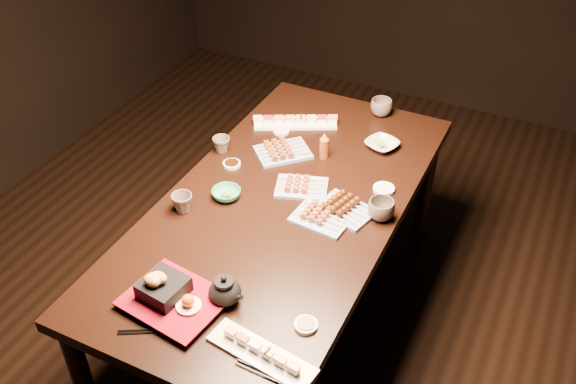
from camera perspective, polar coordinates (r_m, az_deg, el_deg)
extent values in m
plane|color=black|center=(3.01, -1.00, -13.56)|extent=(5.00, 5.00, 0.00)
cube|color=black|center=(2.81, -0.45, -6.94)|extent=(0.95, 1.83, 0.75)
imported|color=#32985E|center=(2.58, -5.50, -0.17)|extent=(0.15, 0.15, 0.04)
imported|color=beige|center=(2.89, 8.34, 4.18)|extent=(0.18, 0.18, 0.03)
imported|color=brown|center=(2.53, -9.38, -0.96)|extent=(0.11, 0.11, 0.08)
imported|color=brown|center=(2.48, 8.27, -1.56)|extent=(0.11, 0.11, 0.08)
imported|color=brown|center=(2.84, -5.94, 4.20)|extent=(0.08, 0.08, 0.07)
imported|color=brown|center=(3.12, 8.29, 7.45)|extent=(0.12, 0.12, 0.08)
cylinder|color=brown|center=(2.78, 3.23, 4.16)|extent=(0.04, 0.04, 0.12)
cylinder|color=white|center=(2.77, -5.02, 2.49)|extent=(0.08, 0.08, 0.01)
cylinder|color=white|center=(2.64, 8.51, 0.26)|extent=(0.11, 0.11, 0.02)
cylinder|color=white|center=(2.10, 1.60, -11.74)|extent=(0.09, 0.09, 0.01)
cylinder|color=white|center=(2.98, -0.61, 5.47)|extent=(0.10, 0.10, 0.01)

